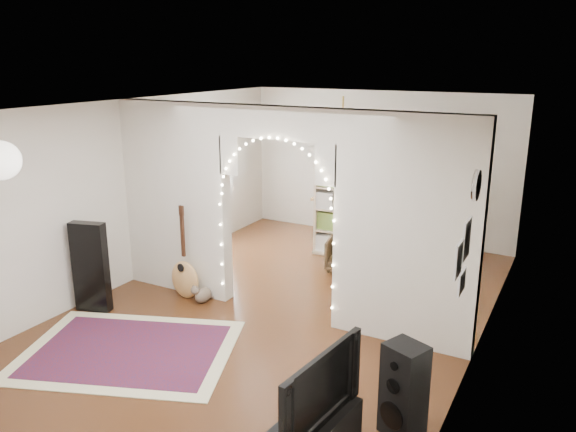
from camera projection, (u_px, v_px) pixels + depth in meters
The scene contains 24 objects.
floor at pixel (279, 311), 7.49m from camera, with size 7.50×7.50×0.00m, color black.
ceiling at pixel (278, 106), 6.75m from camera, with size 5.00×7.50×0.02m, color white.
wall_back at pixel (378, 166), 10.30m from camera, with size 5.00×0.02×2.70m, color silver.
wall_front at pixel (19, 339), 3.94m from camera, with size 5.00×0.02×2.70m, color silver.
wall_left at pixel (131, 192), 8.26m from camera, with size 0.02×7.50×2.70m, color silver.
wall_right at pixel (483, 243), 5.98m from camera, with size 0.02×7.50×2.70m, color silver.
divider_wall at pixel (279, 208), 7.10m from camera, with size 5.00×0.20×2.70m.
fairy_lights at pixel (274, 201), 6.96m from camera, with size 1.64×0.04×1.60m, color #FFEABF, non-canonical shape.
window at pixel (205, 163), 9.73m from camera, with size 0.04×1.20×1.40m, color white.
wall_clock at pixel (477, 185), 5.28m from camera, with size 0.31×0.31×0.03m, color white.
picture_frames at pixel (463, 258), 5.10m from camera, with size 0.02×0.50×0.70m, color white, non-canonical shape.
paper_lantern at pixel (1, 160), 5.71m from camera, with size 0.40×0.40×0.40m, color white.
ceiling_fan at pixel (343, 116), 8.53m from camera, with size 1.10×1.10×0.30m, color #B8923D, non-canonical shape.
area_rug at pixel (129, 350), 6.46m from camera, with size 2.36×1.77×0.02m, color maroon.
guitar_case at pixel (91, 267), 7.36m from camera, with size 0.47×0.16×1.22m, color black.
acoustic_guitar at pixel (184, 265), 7.77m from camera, with size 0.47×0.23×1.14m.
tabby_cat at pixel (202, 294), 7.72m from camera, with size 0.28×0.43×0.29m.
floor_speaker at pixel (404, 390), 4.94m from camera, with size 0.43×0.40×0.87m.
tv at pixel (311, 386), 4.34m from camera, with size 1.07×0.14×0.62m, color black.
bookcase at pixel (359, 212), 9.35m from camera, with size 1.51×0.38×1.55m, color beige.
dining_table at pixel (348, 201), 10.48m from camera, with size 1.22×0.83×0.76m.
flower_vase at pixel (349, 192), 10.44m from camera, with size 0.18×0.18×0.19m, color silver.
dining_chair_left at pixel (345, 254), 8.89m from camera, with size 0.54×0.56×0.51m, color brown.
dining_chair_right at pixel (374, 301), 7.16m from camera, with size 0.57×0.59×0.54m, color brown.
Camera 1 is at (3.36, -5.98, 3.26)m, focal length 35.00 mm.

